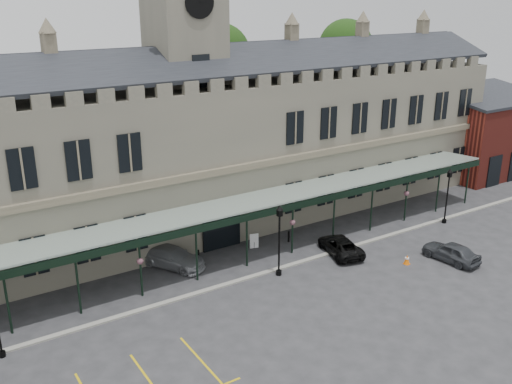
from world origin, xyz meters
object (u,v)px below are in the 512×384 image
clock_tower (186,69)px  car_taxi (173,257)px  lamp_post_mid (279,234)px  sign_board (254,241)px  station_building (190,152)px  car_van (340,246)px  traffic_cone (407,260)px  lamp_post_right (448,191)px  car_right_a (451,252)px

clock_tower → car_taxi: 14.49m
lamp_post_mid → sign_board: bearing=78.7°
station_building → car_van: 14.09m
station_building → traffic_cone: 18.78m
lamp_post_right → traffic_cone: 9.73m
traffic_cone → sign_board: sign_board is taller
car_taxi → lamp_post_mid: bearing=-72.2°
car_van → car_right_a: bearing=152.0°
station_building → sign_board: station_building is taller
clock_tower → car_van: 17.95m
station_building → car_right_a: 21.46m
sign_board → car_van: size_ratio=0.26×
station_building → lamp_post_right: station_building is taller
lamp_post_right → car_van: lamp_post_right is taller
lamp_post_mid → sign_board: (0.94, 4.68, -2.51)m
station_building → clock_tower: clock_tower is taller
sign_board → car_right_a: bearing=-25.5°
station_building → sign_board: bearing=-72.2°
car_taxi → clock_tower: bearing=23.1°
station_building → lamp_post_right: 21.78m
station_building → car_taxi: bearing=-127.6°
station_building → lamp_post_mid: size_ratio=11.53×
car_right_a → traffic_cone: bearing=-30.8°
lamp_post_right → car_taxi: (-23.05, 5.01, -2.15)m
clock_tower → lamp_post_right: 23.84m
lamp_post_right → car_taxi: lamp_post_right is taller
station_building → traffic_cone: bearing=-56.0°
lamp_post_mid → station_building: bearing=95.8°
car_right_a → lamp_post_mid: bearing=-29.9°
sign_board → station_building: bearing=123.8°
lamp_post_mid → traffic_cone: (8.79, -3.63, -2.73)m
clock_tower → sign_board: 14.27m
lamp_post_mid → car_taxi: 8.04m
lamp_post_mid → car_van: lamp_post_mid is taller
lamp_post_right → car_right_a: size_ratio=1.14×
lamp_post_mid → lamp_post_right: lamp_post_mid is taller
clock_tower → lamp_post_mid: size_ratio=4.77×
lamp_post_mid → car_taxi: lamp_post_mid is taller
lamp_post_mid → car_taxi: size_ratio=1.03×
clock_tower → sign_board: bearing=-72.4°
traffic_cone → car_van: size_ratio=0.16×
station_building → sign_board: 8.95m
sign_board → car_right_a: car_right_a is taller
car_taxi → car_right_a: size_ratio=1.18×
sign_board → car_taxi: car_taxi is taller
lamp_post_mid → lamp_post_right: 17.38m
lamp_post_mid → car_right_a: 13.09m
station_building → sign_board: size_ratio=50.69×
clock_tower → car_taxi: size_ratio=4.92×
station_building → car_taxi: size_ratio=11.91×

